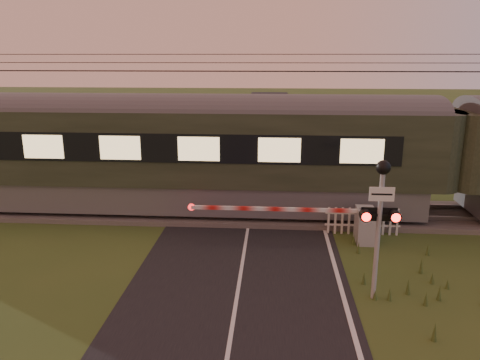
# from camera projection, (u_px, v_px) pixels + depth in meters

# --- Properties ---
(ground) EXTENTS (160.00, 160.00, 0.00)m
(ground) POSITION_uv_depth(u_px,v_px,m) (237.00, 295.00, 12.22)
(ground) COLOR #344C1D
(ground) RESTS_ON ground
(road) EXTENTS (6.00, 140.00, 0.03)m
(road) POSITION_uv_depth(u_px,v_px,m) (237.00, 299.00, 11.99)
(road) COLOR black
(road) RESTS_ON ground
(track_bed) EXTENTS (140.00, 3.40, 0.39)m
(track_bed) POSITION_uv_depth(u_px,v_px,m) (250.00, 212.00, 18.47)
(track_bed) COLOR #47423D
(track_bed) RESTS_ON ground
(overhead_wires) EXTENTS (120.00, 0.62, 0.62)m
(overhead_wires) POSITION_uv_depth(u_px,v_px,m) (251.00, 65.00, 17.01)
(overhead_wires) COLOR black
(overhead_wires) RESTS_ON ground
(train) EXTENTS (46.52, 3.21, 4.34)m
(train) POSITION_uv_depth(u_px,v_px,m) (448.00, 156.00, 17.33)
(train) COLOR slate
(train) RESTS_ON ground
(boom_gate) EXTENTS (7.02, 0.90, 1.20)m
(boom_gate) POSITION_uv_depth(u_px,v_px,m) (356.00, 223.00, 15.56)
(boom_gate) COLOR gray
(boom_gate) RESTS_ON ground
(crossing_signal) EXTENTS (0.93, 0.37, 3.64)m
(crossing_signal) POSITION_uv_depth(u_px,v_px,m) (380.00, 206.00, 11.43)
(crossing_signal) COLOR gray
(crossing_signal) RESTS_ON ground
(picket_fence) EXTENTS (2.60, 0.08, 0.97)m
(picket_fence) POSITION_uv_depth(u_px,v_px,m) (363.00, 221.00, 16.25)
(picket_fence) COLOR silver
(picket_fence) RESTS_ON ground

